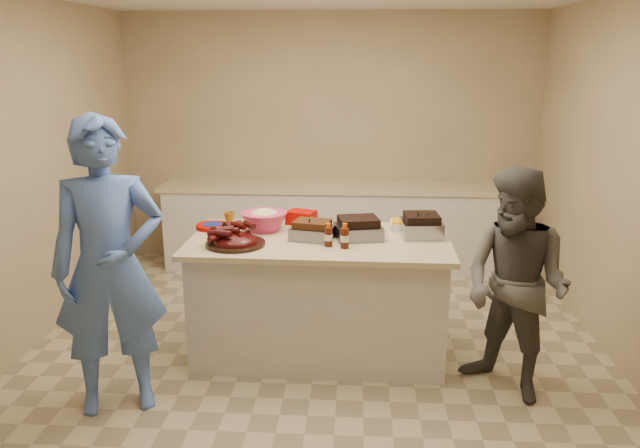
# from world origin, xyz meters

# --- Properties ---
(room) EXTENTS (4.50, 5.00, 2.70)m
(room) POSITION_xyz_m (0.00, 0.00, 0.00)
(room) COLOR tan
(room) RESTS_ON ground
(back_counter) EXTENTS (3.60, 0.64, 0.90)m
(back_counter) POSITION_xyz_m (0.00, 2.20, 0.45)
(back_counter) COLOR silver
(back_counter) RESTS_ON ground
(island) EXTENTS (1.96, 1.06, 0.92)m
(island) POSITION_xyz_m (0.02, 0.12, 0.00)
(island) COLOR silver
(island) RESTS_ON ground
(rib_platter) EXTENTS (0.47, 0.47, 0.17)m
(rib_platter) POSITION_xyz_m (-0.57, -0.08, 0.92)
(rib_platter) COLOR #460908
(rib_platter) RESTS_ON island
(pulled_pork_tray) EXTENTS (0.35, 0.29, 0.09)m
(pulled_pork_tray) POSITION_xyz_m (-0.03, 0.10, 0.92)
(pulled_pork_tray) COLOR #47230F
(pulled_pork_tray) RESTS_ON island
(brisket_tray) EXTENTS (0.39, 0.34, 0.10)m
(brisket_tray) POSITION_xyz_m (0.31, 0.15, 0.92)
(brisket_tray) COLOR black
(brisket_tray) RESTS_ON island
(roasting_pan) EXTENTS (0.32, 0.32, 0.12)m
(roasting_pan) POSITION_xyz_m (0.79, 0.23, 0.92)
(roasting_pan) COLOR gray
(roasting_pan) RESTS_ON island
(coleslaw_bowl) EXTENTS (0.37, 0.37, 0.25)m
(coleslaw_bowl) POSITION_xyz_m (-0.42, 0.32, 0.92)
(coleslaw_bowl) COLOR #CA3265
(coleslaw_bowl) RESTS_ON island
(sausage_plate) EXTENTS (0.35, 0.35, 0.05)m
(sausage_plate) POSITION_xyz_m (0.05, 0.32, 0.92)
(sausage_plate) COLOR silver
(sausage_plate) RESTS_ON island
(mac_cheese_dish) EXTENTS (0.30, 0.22, 0.08)m
(mac_cheese_dish) POSITION_xyz_m (0.71, 0.42, 0.92)
(mac_cheese_dish) COLOR gold
(mac_cheese_dish) RESTS_ON island
(bbq_bottle_a) EXTENTS (0.06, 0.06, 0.17)m
(bbq_bottle_a) POSITION_xyz_m (0.10, -0.07, 0.92)
(bbq_bottle_a) COLOR #3B1309
(bbq_bottle_a) RESTS_ON island
(bbq_bottle_b) EXTENTS (0.06, 0.06, 0.18)m
(bbq_bottle_b) POSITION_xyz_m (0.22, -0.10, 0.92)
(bbq_bottle_b) COLOR #3B1309
(bbq_bottle_b) RESTS_ON island
(mustard_bottle) EXTENTS (0.04, 0.04, 0.11)m
(mustard_bottle) POSITION_xyz_m (-0.07, 0.17, 0.92)
(mustard_bottle) COLOR gold
(mustard_bottle) RESTS_ON island
(sauce_bowl) EXTENTS (0.15, 0.05, 0.15)m
(sauce_bowl) POSITION_xyz_m (0.02, 0.32, 0.92)
(sauce_bowl) COLOR silver
(sauce_bowl) RESTS_ON island
(plate_stack_large) EXTENTS (0.26, 0.26, 0.03)m
(plate_stack_large) POSITION_xyz_m (-0.84, 0.36, 0.92)
(plate_stack_large) COLOR #980600
(plate_stack_large) RESTS_ON island
(plate_stack_small) EXTENTS (0.17, 0.17, 0.02)m
(plate_stack_small) POSITION_xyz_m (-0.72, 0.12, 0.92)
(plate_stack_small) COLOR #980600
(plate_stack_small) RESTS_ON island
(plastic_cup) EXTENTS (0.09, 0.09, 0.09)m
(plastic_cup) POSITION_xyz_m (-0.74, 0.54, 0.92)
(plastic_cup) COLOR #86560C
(plastic_cup) RESTS_ON island
(basket_stack) EXTENTS (0.26, 0.22, 0.11)m
(basket_stack) POSITION_xyz_m (-0.15, 0.53, 0.92)
(basket_stack) COLOR #980600
(basket_stack) RESTS_ON island
(guest_blue) EXTENTS (1.31, 2.04, 0.46)m
(guest_blue) POSITION_xyz_m (-1.25, -0.73, 0.00)
(guest_blue) COLOR #4E75CC
(guest_blue) RESTS_ON ground
(guest_gray) EXTENTS (1.65, 1.63, 0.59)m
(guest_gray) POSITION_xyz_m (1.35, -0.42, 0.00)
(guest_gray) COLOR #55534D
(guest_gray) RESTS_ON ground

